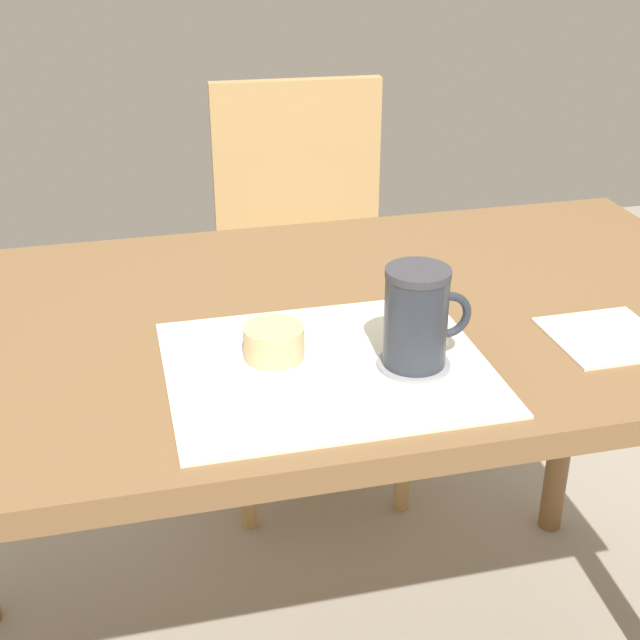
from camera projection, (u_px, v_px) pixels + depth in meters
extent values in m
cylinder|color=brown|center=(569.00, 389.00, 1.85)|extent=(0.05, 0.05, 0.72)
cube|color=brown|center=(323.00, 324.00, 1.29)|extent=(1.32, 0.73, 0.04)
cylinder|color=tan|center=(404.00, 434.00, 1.98)|extent=(0.04, 0.04, 0.40)
cylinder|color=tan|center=(246.00, 451.00, 1.93)|extent=(0.04, 0.04, 0.40)
cylinder|color=tan|center=(368.00, 358.00, 2.29)|extent=(0.04, 0.04, 0.40)
cylinder|color=tan|center=(231.00, 371.00, 2.24)|extent=(0.04, 0.04, 0.40)
cube|color=tan|center=(312.00, 318.00, 2.01)|extent=(0.44, 0.44, 0.04)
cube|color=tan|center=(297.00, 183.00, 2.07)|extent=(0.39, 0.05, 0.47)
cube|color=silver|center=(327.00, 367.00, 1.14)|extent=(0.41, 0.34, 0.00)
cylinder|color=white|center=(274.00, 361.00, 1.13)|extent=(0.16, 0.16, 0.01)
cylinder|color=#E5BC7F|center=(274.00, 342.00, 1.12)|extent=(0.08, 0.08, 0.04)
cylinder|color=#99999E|center=(413.00, 364.00, 1.13)|extent=(0.09, 0.09, 0.00)
cylinder|color=#2D333D|center=(416.00, 321.00, 1.11)|extent=(0.08, 0.08, 0.12)
cylinder|color=#3D3D42|center=(418.00, 273.00, 1.08)|extent=(0.08, 0.08, 0.01)
torus|color=#2D333D|center=(448.00, 315.00, 1.11)|extent=(0.06, 0.01, 0.06)
cube|color=silver|center=(606.00, 337.00, 1.21)|extent=(0.15, 0.15, 0.00)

